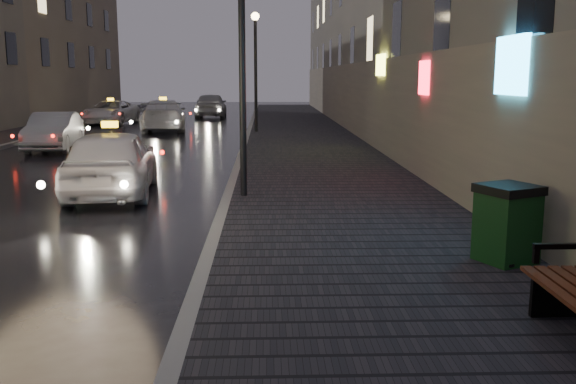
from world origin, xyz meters
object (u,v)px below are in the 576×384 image
Objects in this scene: trash_bin at (507,223)px; car_left_mid at (54,131)px; taxi_mid at (164,115)px; car_far at (211,105)px; taxi_far at (111,112)px; lamp_near at (242,34)px; taxi_near at (112,162)px; lamp_far at (256,57)px.

trash_bin is 18.62m from car_left_mid.
trash_bin is 24.72m from taxi_mid.
car_left_mid is 0.88× the size of car_far.
trash_bin is 0.20× the size of taxi_mid.
trash_bin is 0.23× the size of taxi_far.
car_left_mid is at bearing 65.11° from taxi_mid.
taxi_mid is at bearing -47.51° from taxi_far.
taxi_mid is at bearing 104.02° from lamp_near.
taxi_far is (-5.26, 22.10, -0.11)m from taxi_near.
car_far reaches higher than taxi_far.
taxi_near is 27.24m from car_far.
car_left_mid is (-10.94, 15.07, -0.01)m from trash_bin.
trash_bin is 33.92m from car_far.
lamp_far is at bearing 103.10° from car_far.
lamp_far reaches higher than trash_bin.
lamp_far is 1.19× the size of taxi_near.
taxi_near is at bearing -70.95° from car_left_mid.
taxi_near is 22.72m from taxi_far.
trash_bin is at bearing -61.98° from taxi_far.
lamp_far is at bearing 33.75° from car_left_mid.
taxi_mid is (-4.55, 18.24, -2.74)m from lamp_near.
lamp_far reaches higher than taxi_far.
trash_bin is (3.73, -5.05, -2.80)m from lamp_near.
lamp_near is at bearing 95.11° from car_far.
taxi_far is at bearing 88.61° from car_left_mid.
lamp_far is 1.02× the size of taxi_mid.
lamp_near is 24.63m from taxi_far.
trash_bin is at bearing 102.59° from taxi_mid.
taxi_mid is 1.11× the size of car_far.
car_far is (4.11, 18.15, 0.12)m from car_left_mid.
trash_bin is (3.73, -21.05, -2.80)m from lamp_far.
car_far reaches higher than car_left_mid.
taxi_near reaches higher than taxi_mid.
car_left_mid is at bearing -70.68° from taxi_near.
taxi_near is 0.95× the size of car_far.
trash_bin is 0.26× the size of car_left_mid.
car_left_mid reaches higher than trash_bin.
trash_bin is at bearing 132.63° from taxi_near.
lamp_near reaches higher than taxi_far.
taxi_far is (-8.24, 23.03, -2.84)m from lamp_near.
lamp_far is 21.56m from trash_bin.
lamp_far is 9.78m from car_left_mid.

